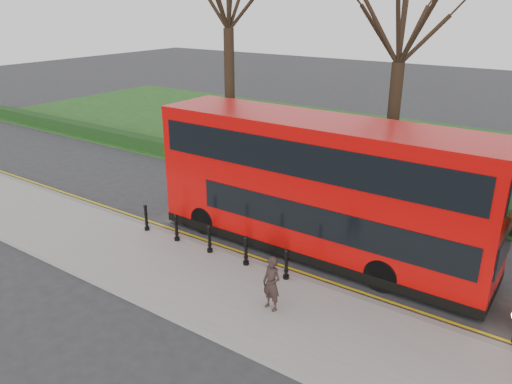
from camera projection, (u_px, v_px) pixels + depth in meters
The scene contains 11 objects.
ground at pixel (237, 243), 18.71m from camera, with size 120.00×120.00×0.00m, color #28282B.
pavement at pixel (182, 275), 16.38m from camera, with size 60.00×4.00×0.15m, color gray.
kerb at pixel (220, 251), 17.91m from camera, with size 60.00×0.25×0.16m, color slate.
grass_verge at pixel (386, 150), 30.18m from camera, with size 60.00×18.00×0.06m, color #1A4517.
hedge at pixel (323, 182), 23.77m from camera, with size 60.00×0.90×0.80m, color black.
yellow_line_outer at pixel (225, 250), 18.17m from camera, with size 60.00×0.10×0.01m, color yellow.
yellow_line_inner at pixel (229, 248), 18.32m from camera, with size 60.00×0.10×0.01m, color yellow.
tree_mid at pixel (403, 20), 22.53m from camera, with size 6.77×6.77×10.58m.
bollard_row at pixel (209, 239), 17.54m from camera, with size 6.50×0.15×1.00m.
bus_lead at pixel (318, 188), 17.30m from camera, with size 12.09×2.77×4.81m.
pedestrian at pixel (272, 284), 14.16m from camera, with size 0.60×0.39×1.65m, color #2C1F1C.
Camera 1 is at (10.19, -13.35, 8.50)m, focal length 35.00 mm.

